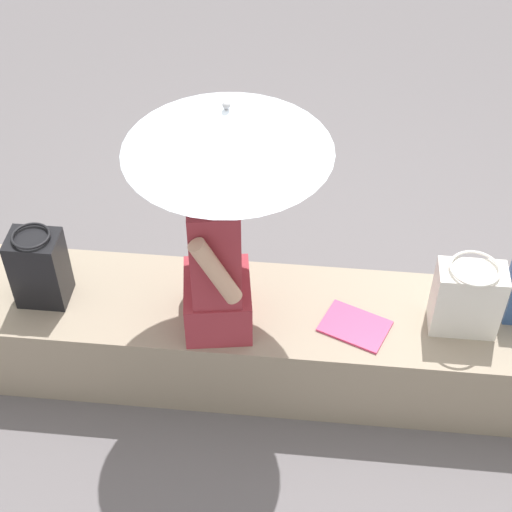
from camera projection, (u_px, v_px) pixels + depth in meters
ground_plane at (290, 370)px, 3.79m from camera, size 14.00×14.00×0.00m
stone_bench at (291, 341)px, 3.64m from camera, size 3.08×0.57×0.43m
person_seated at (215, 254)px, 3.18m from camera, size 0.33×0.50×0.90m
parasol at (227, 130)px, 2.78m from camera, size 0.78×0.78×1.10m
tote_bag_canvas at (39, 268)px, 3.42m from camera, size 0.22×0.17×0.37m
shoulder_bag_spare at (467, 298)px, 3.30m from camera, size 0.28×0.21×0.35m
magazine at (355, 326)px, 3.41m from camera, size 0.34×0.29×0.01m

